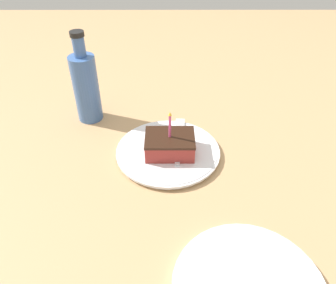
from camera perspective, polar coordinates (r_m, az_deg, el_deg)
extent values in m
cube|color=tan|center=(0.80, 1.79, -4.07)|extent=(2.40, 2.40, 0.04)
cylinder|color=silver|center=(0.80, 0.00, -1.72)|extent=(0.24, 0.24, 0.01)
cylinder|color=silver|center=(0.80, 0.00, -1.55)|extent=(0.25, 0.25, 0.01)
cube|color=#99332D|center=(0.78, 0.31, -0.58)|extent=(0.08, 0.11, 0.04)
cube|color=black|center=(0.76, 0.32, 0.78)|extent=(0.09, 0.12, 0.01)
cylinder|color=#E04C8C|center=(0.74, 0.33, 2.77)|extent=(0.01, 0.01, 0.06)
cone|color=yellow|center=(0.72, 0.34, 4.97)|extent=(0.01, 0.01, 0.01)
cube|color=silver|center=(0.80, 1.92, -0.69)|extent=(0.14, 0.02, 0.00)
cube|color=silver|center=(0.88, 2.10, 3.14)|extent=(0.05, 0.03, 0.00)
cylinder|color=#3F66A5|center=(0.91, -14.03, 8.95)|extent=(0.07, 0.07, 0.18)
cylinder|color=#3F66A5|center=(0.86, -15.25, 15.74)|extent=(0.03, 0.03, 0.05)
cylinder|color=black|center=(0.85, -15.61, 17.71)|extent=(0.04, 0.04, 0.01)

